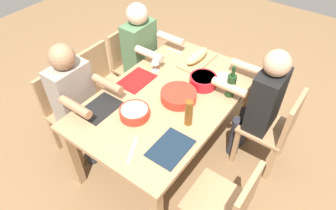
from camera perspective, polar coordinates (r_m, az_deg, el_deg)
The scene contains 24 objects.
ground_plane at distance 3.02m, azimuth 0.00°, elevation -8.76°, with size 8.00×8.00×0.00m, color brown.
dining_table at distance 2.53m, azimuth 0.00°, elevation 0.44°, with size 1.62×1.01×0.74m.
chair_near_left at distance 2.18m, azimuth 11.33°, elevation -18.25°, with size 0.40×0.40×0.85m.
chair_far_left at distance 2.90m, azimuth -18.72°, elevation -0.42°, with size 0.40×0.40×0.85m.
diner_far_left at distance 2.64m, azimuth -17.24°, elevation 1.35°, with size 0.41×0.53×1.20m.
chair_near_right at distance 2.73m, azimuth 19.96°, elevation -4.04°, with size 0.40×0.40×0.85m.
diner_near_right at distance 2.61m, azimuth 17.41°, elevation 0.83°, with size 0.41×0.53×1.20m.
chair_far_right at distance 3.33m, azimuth -7.11°, elevation 8.12°, with size 0.40×0.40×0.85m.
diner_far_right at distance 3.11m, azimuth -4.86°, elevation 10.27°, with size 0.41×0.53×1.20m.
chair_far_center at distance 3.09m, azimuth -12.54°, elevation 4.17°, with size 0.40×0.40×0.85m.
serving_bowl_fruit at distance 2.56m, azimuth 6.77°, elevation 4.74°, with size 0.23×0.23×0.10m.
serving_bowl_pasta at distance 2.28m, azimuth -6.47°, elevation -1.39°, with size 0.23×0.23×0.08m.
serving_bowl_salad at distance 2.41m, azimuth 2.05°, elevation 1.87°, with size 0.29×0.29×0.08m.
cutting_board at distance 2.87m, azimuth 5.59°, elevation 8.49°, with size 0.40×0.22×0.02m, color tan.
bread_loaf at distance 2.84m, azimuth 5.67°, elevation 9.40°, with size 0.32×0.11×0.09m, color tan.
wine_bottle at distance 2.46m, azimuth 12.01°, elevation 3.80°, with size 0.08×0.08×0.29m.
beer_bottle at distance 2.17m, azimuth 4.01°, elevation -1.53°, with size 0.06×0.06×0.22m, color brown.
wine_glass at distance 2.68m, azimuth -2.54°, elevation 8.62°, with size 0.08×0.08×0.17m.
placemat_near_left at distance 2.09m, azimuth 0.49°, elevation -8.29°, with size 0.32×0.23×0.01m, color #142333.
placemat_far_left at distance 2.42m, azimuth -12.90°, elevation -0.57°, with size 0.32×0.23×0.01m, color black.
fork_far_right at distance 3.02m, azimuth 1.24°, elevation 10.41°, with size 0.02×0.17×0.01m, color silver.
placemat_far_center at distance 2.65m, azimuth -6.07°, elevation 4.80°, with size 0.32×0.23×0.01m, color maroon.
carving_knife at distance 2.09m, azimuth -6.88°, elevation -8.59°, with size 0.23×0.02×0.01m, color silver.
napkin_stack at distance 2.69m, azimuth 10.82°, elevation 5.10°, with size 0.14×0.14×0.02m, color white.
Camera 1 is at (-1.51, -1.10, 2.37)m, focal length 31.66 mm.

